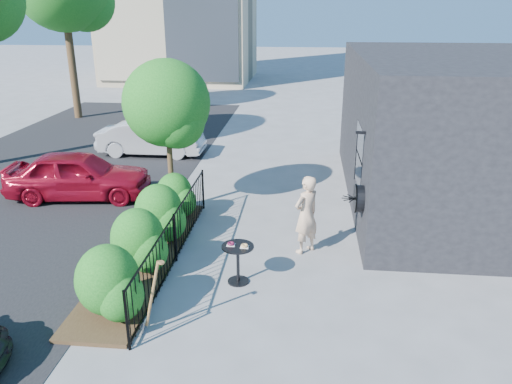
# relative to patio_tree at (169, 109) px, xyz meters

# --- Properties ---
(ground) EXTENTS (120.00, 120.00, 0.00)m
(ground) POSITION_rel_patio_tree_xyz_m (2.24, -2.76, -2.76)
(ground) COLOR gray
(ground) RESTS_ON ground
(shop_building) EXTENTS (6.22, 9.00, 4.00)m
(shop_building) POSITION_rel_patio_tree_xyz_m (7.73, 1.74, -0.76)
(shop_building) COLOR black
(shop_building) RESTS_ON ground
(fence) EXTENTS (0.05, 6.05, 1.10)m
(fence) POSITION_rel_patio_tree_xyz_m (0.74, -2.76, -2.20)
(fence) COLOR black
(fence) RESTS_ON ground
(planting_bed) EXTENTS (1.30, 6.00, 0.08)m
(planting_bed) POSITION_rel_patio_tree_xyz_m (0.04, -2.76, -2.72)
(planting_bed) COLOR #382616
(planting_bed) RESTS_ON ground
(shrubs) EXTENTS (1.10, 5.60, 1.24)m
(shrubs) POSITION_rel_patio_tree_xyz_m (0.14, -2.66, -2.06)
(shrubs) COLOR #145917
(shrubs) RESTS_ON ground
(patio_tree) EXTENTS (2.20, 2.20, 3.94)m
(patio_tree) POSITION_rel_patio_tree_xyz_m (0.00, 0.00, 0.00)
(patio_tree) COLOR #3F2B19
(patio_tree) RESTS_ON ground
(street) EXTENTS (9.00, 30.00, 0.01)m
(street) POSITION_rel_patio_tree_xyz_m (-4.76, 0.24, -2.76)
(street) COLOR black
(street) RESTS_ON ground
(cafe_table) EXTENTS (0.64, 0.64, 0.86)m
(cafe_table) POSITION_rel_patio_tree_xyz_m (2.19, -3.50, -2.21)
(cafe_table) COLOR black
(cafe_table) RESTS_ON ground
(woman) EXTENTS (0.77, 0.76, 1.79)m
(woman) POSITION_rel_patio_tree_xyz_m (3.51, -2.03, -1.87)
(woman) COLOR #DCB18E
(woman) RESTS_ON ground
(shovel) EXTENTS (0.47, 0.18, 1.40)m
(shovel) POSITION_rel_patio_tree_xyz_m (0.98, -5.28, -2.15)
(shovel) COLOR brown
(shovel) RESTS_ON ground
(car_red) EXTENTS (4.15, 2.05, 1.36)m
(car_red) POSITION_rel_patio_tree_xyz_m (-2.94, 0.71, -2.08)
(car_red) COLOR maroon
(car_red) RESTS_ON ground
(car_silver) EXTENTS (3.87, 1.35, 1.28)m
(car_silver) POSITION_rel_patio_tree_xyz_m (-2.21, 5.24, -2.13)
(car_silver) COLOR #B7B6BC
(car_silver) RESTS_ON ground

